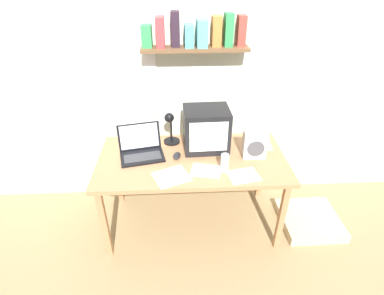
{
  "coord_description": "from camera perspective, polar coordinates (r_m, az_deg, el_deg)",
  "views": [
    {
      "loc": [
        -0.11,
        -2.03,
        2.07
      ],
      "look_at": [
        0.0,
        0.0,
        0.81
      ],
      "focal_mm": 28.0,
      "sensor_mm": 36.0,
      "label": 1
    }
  ],
  "objects": [
    {
      "name": "ground_plane",
      "position": [
        2.9,
        0.0,
        -13.8
      ],
      "size": [
        12.0,
        12.0,
        0.0
      ],
      "primitive_type": "plane",
      "color": "#9D8259"
    },
    {
      "name": "loose_paper_near_monitor",
      "position": [
        2.68,
        12.72,
        0.58
      ],
      "size": [
        0.22,
        0.2,
        0.0
      ],
      "rotation": [
        0.0,
        0.0,
        -0.1
      ],
      "color": "white",
      "rests_on": "corner_desk"
    },
    {
      "name": "loose_paper_near_laptop",
      "position": [
        2.24,
        -3.93,
        -5.54
      ],
      "size": [
        0.32,
        0.3,
        0.0
      ],
      "rotation": [
        0.0,
        0.0,
        0.4
      ],
      "color": "silver",
      "rests_on": "corner_desk"
    },
    {
      "name": "back_wall",
      "position": [
        2.65,
        -0.65,
        14.97
      ],
      "size": [
        5.6,
        0.24,
        2.6
      ],
      "color": "beige",
      "rests_on": "ground_plane"
    },
    {
      "name": "printed_handout",
      "position": [
        2.3,
        2.68,
        -4.45
      ],
      "size": [
        0.26,
        0.22,
        0.0
      ],
      "rotation": [
        0.0,
        0.0,
        -0.24
      ],
      "color": "silver",
      "rests_on": "corner_desk"
    },
    {
      "name": "crt_monitor",
      "position": [
        2.49,
        2.72,
        3.52
      ],
      "size": [
        0.38,
        0.32,
        0.36
      ],
      "rotation": [
        0.0,
        0.0,
        0.03
      ],
      "color": "black",
      "rests_on": "corner_desk"
    },
    {
      "name": "computer_mouse",
      "position": [
        2.44,
        -2.9,
        -1.57
      ],
      "size": [
        0.08,
        0.11,
        0.03
      ],
      "rotation": [
        0.0,
        0.0,
        -0.18
      ],
      "color": "#232326",
      "rests_on": "corner_desk"
    },
    {
      "name": "juice_glass",
      "position": [
        2.28,
        6.24,
        -3.05
      ],
      "size": [
        0.06,
        0.06,
        0.14
      ],
      "color": "white",
      "rests_on": "corner_desk"
    },
    {
      "name": "open_notebook",
      "position": [
        2.28,
        9.81,
        -5.31
      ],
      "size": [
        0.25,
        0.21,
        0.0
      ],
      "rotation": [
        0.0,
        0.0,
        0.18
      ],
      "color": "white",
      "rests_on": "corner_desk"
    },
    {
      "name": "floor_cushion",
      "position": [
        3.05,
        21.43,
        -12.68
      ],
      "size": [
        0.52,
        0.52,
        0.08
      ],
      "color": "beige",
      "rests_on": "ground_plane"
    },
    {
      "name": "corner_desk",
      "position": [
        2.48,
        0.0,
        -3.13
      ],
      "size": [
        1.53,
        0.78,
        0.71
      ],
      "color": "#AE784E",
      "rests_on": "ground_plane"
    },
    {
      "name": "desk_lamp",
      "position": [
        2.56,
        -4.17,
        3.94
      ],
      "size": [
        0.14,
        0.16,
        0.3
      ],
      "rotation": [
        0.0,
        0.0,
        -0.26
      ],
      "color": "black",
      "rests_on": "corner_desk"
    },
    {
      "name": "laptop",
      "position": [
        2.5,
        -9.7,
        -0.04
      ],
      "size": [
        0.4,
        0.35,
        0.23
      ],
      "rotation": [
        0.0,
        0.0,
        0.2
      ],
      "color": "black",
      "rests_on": "corner_desk"
    },
    {
      "name": "space_heater",
      "position": [
        2.45,
        11.85,
        0.65
      ],
      "size": [
        0.19,
        0.12,
        0.23
      ],
      "rotation": [
        0.0,
        0.0,
        -0.04
      ],
      "color": "silver",
      "rests_on": "corner_desk"
    }
  ]
}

